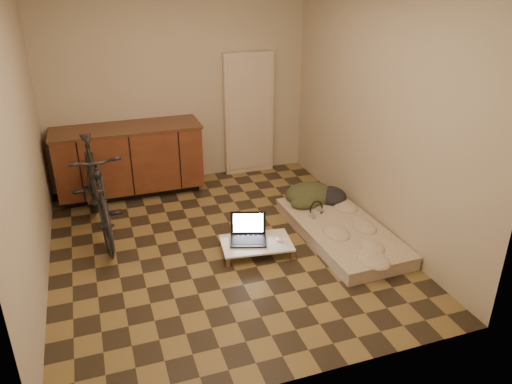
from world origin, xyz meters
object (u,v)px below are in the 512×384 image
object	(u,v)px
lap_desk	(256,243)
bicycle	(95,185)
futon	(341,231)
laptop	(248,235)

from	to	relation	value
lap_desk	bicycle	bearing A→B (deg)	154.57
futon	laptop	bearing A→B (deg)	173.31
futon	bicycle	bearing A→B (deg)	156.93
bicycle	laptop	distance (m)	1.75
futon	laptop	xyz separation A→B (m)	(-1.05, 0.09, 0.10)
bicycle	laptop	xyz separation A→B (m)	(1.45, -0.89, -0.42)
laptop	bicycle	bearing A→B (deg)	166.37
lap_desk	laptop	distance (m)	0.13
bicycle	lap_desk	size ratio (longest dim) A/B	2.33
futon	lap_desk	world-z (taller)	futon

